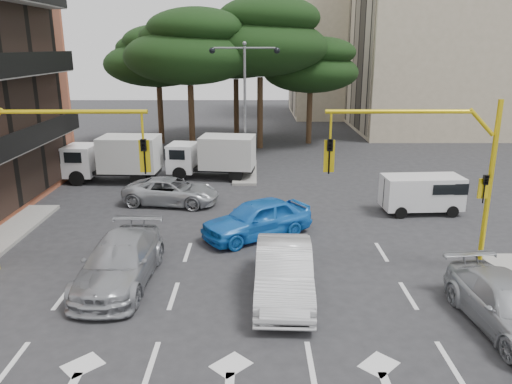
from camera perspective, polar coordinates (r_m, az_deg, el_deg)
ground at (r=16.25m, az=-2.29°, el=-11.76°), size 120.00×120.00×0.00m
median_strip at (r=31.26m, az=-1.23°, el=2.32°), size 1.40×6.00×0.15m
apartment_beige_near at (r=50.23m, az=23.61°, el=17.00°), size 20.20×12.15×18.70m
apartment_beige_far at (r=59.62m, az=12.35°, el=16.66°), size 16.20×12.15×16.70m
pine_left_near at (r=36.56m, az=-7.57°, el=16.14°), size 9.15×9.15×10.23m
pine_center at (r=38.29m, az=0.57°, el=17.31°), size 9.98×9.98×11.16m
pine_left_far at (r=40.99m, az=-11.12°, el=15.02°), size 8.32×8.32×9.30m
pine_right at (r=40.55m, az=6.37°, el=14.22°), size 7.49×7.49×8.37m
pine_back at (r=43.31m, az=-2.27°, el=16.27°), size 9.15×9.15×10.23m
signal_mast_right at (r=17.86m, az=20.23°, el=3.14°), size 5.79×0.37×6.00m
signal_mast_left at (r=18.31m, az=-24.02°, el=3.04°), size 5.79×0.37×6.00m
street_lamp_center at (r=30.41m, az=-1.30°, el=12.15°), size 4.16×0.36×7.77m
car_white_hatch at (r=15.91m, az=3.21°, el=-9.11°), size 1.95×5.07×1.65m
car_blue_compact at (r=20.63m, az=0.12°, el=-3.06°), size 4.99×4.10×1.60m
car_silver_wagon at (r=17.32m, az=-15.30°, el=-7.69°), size 2.35×5.40×1.54m
car_silver_cross_a at (r=25.33m, az=-9.62°, el=0.08°), size 5.02×2.90×1.31m
car_silver_parked at (r=15.89m, az=26.85°, el=-11.53°), size 2.41×4.99×1.40m
van_white at (r=24.87m, az=18.39°, el=-0.23°), size 3.76×1.88×1.83m
box_truck_a at (r=30.16m, az=-15.96°, el=3.64°), size 5.57×2.55×2.69m
box_truck_b at (r=30.00m, az=-5.03°, el=4.02°), size 5.45×2.84×2.56m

